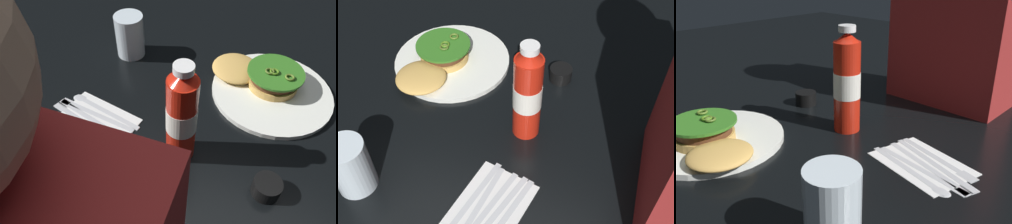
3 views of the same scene
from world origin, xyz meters
TOP-DOWN VIEW (x-y plane):
  - ground_plane at (0.00, 0.00)m, footprint 3.00×3.00m
  - dinner_plate at (-0.15, -0.06)m, footprint 0.30×0.30m
  - burger_sandwich at (-0.11, -0.09)m, footprint 0.23×0.15m
  - ketchup_bottle at (0.01, 0.19)m, footprint 0.06×0.06m
  - water_glass at (0.25, -0.09)m, footprint 0.08×0.08m
  - condiment_cup at (-0.17, 0.22)m, footprint 0.06×0.06m
  - napkin at (0.22, 0.18)m, footprint 0.20×0.16m
  - spoon_utensil at (0.25, 0.13)m, footprint 0.20×0.06m
  - steak_knife at (0.25, 0.15)m, footprint 0.21×0.05m
  - table_knife at (0.25, 0.17)m, footprint 0.21×0.07m
  - butter_knife at (0.25, 0.19)m, footprint 0.21×0.08m
  - fork_utensil at (0.25, 0.21)m, footprint 0.19×0.07m

SIDE VIEW (x-z plane):
  - ground_plane at x=0.00m, z-range 0.00..0.00m
  - napkin at x=0.22m, z-range 0.00..0.00m
  - spoon_utensil at x=0.25m, z-range 0.00..0.01m
  - steak_knife at x=0.25m, z-range 0.00..0.01m
  - table_knife at x=0.25m, z-range 0.00..0.01m
  - butter_knife at x=0.25m, z-range 0.00..0.01m
  - fork_utensil at x=0.25m, z-range 0.00..0.01m
  - dinner_plate at x=-0.15m, z-range 0.00..0.01m
  - condiment_cup at x=-0.17m, z-range 0.00..0.03m
  - burger_sandwich at x=-0.11m, z-range 0.01..0.06m
  - water_glass at x=0.25m, z-range 0.00..0.12m
  - ketchup_bottle at x=0.01m, z-range -0.01..0.23m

